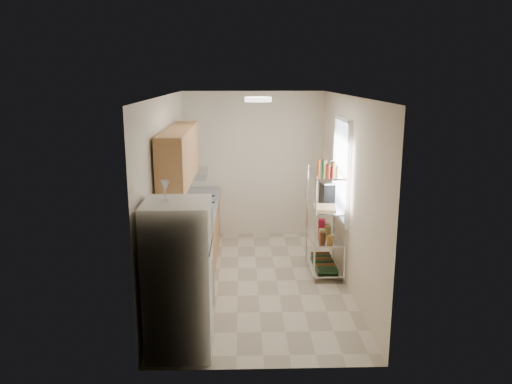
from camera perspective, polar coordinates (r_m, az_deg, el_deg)
room at (r=6.83m, az=0.14°, el=-0.04°), size 2.52×4.42×2.62m
counter_run at (r=7.52m, az=-7.02°, el=-5.62°), size 0.63×3.51×0.90m
upper_cabinets at (r=6.88m, az=-8.72°, el=4.23°), size 0.33×2.20×0.72m
range_hood at (r=7.73m, az=-7.51°, el=2.08°), size 0.50×0.60×0.12m
window at (r=7.26m, az=9.77°, el=2.58°), size 0.06×1.00×1.46m
bakers_rack at (r=7.26m, az=8.02°, el=-0.92°), size 0.45×0.90×1.73m
ceiling_dome at (r=6.36m, az=0.24°, el=10.54°), size 0.34×0.34×0.05m
refrigerator at (r=5.30m, az=-8.79°, el=-9.67°), size 0.67×0.67×1.63m
wine_glass_a at (r=5.08m, az=-10.43°, el=0.17°), size 0.08×0.08×0.21m
wine_glass_b at (r=5.03m, az=-10.30°, el=0.05°), size 0.08×0.08×0.21m
rice_cooker at (r=7.28m, az=-7.89°, el=-1.69°), size 0.28×0.28×0.22m
frying_pan_large at (r=7.81m, az=-6.85°, el=-1.31°), size 0.31×0.31×0.04m
frying_pan_small at (r=8.19m, az=-6.65°, el=-0.61°), size 0.29×0.29×0.05m
cutting_board at (r=7.19m, az=7.88°, el=-1.77°), size 0.34×0.42×0.03m
espresso_machine at (r=7.55m, az=8.13°, el=0.02°), size 0.21×0.28×0.30m
storage_bag at (r=7.71m, az=7.51°, el=-3.70°), size 0.12×0.15×0.16m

